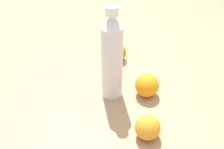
{
  "coord_description": "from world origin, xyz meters",
  "views": [
    {
      "loc": [
        0.72,
        0.05,
        0.65
      ],
      "look_at": [
        -0.03,
        -0.02,
        0.08
      ],
      "focal_mm": 48.46,
      "sensor_mm": 36.0,
      "label": 1
    }
  ],
  "objects_px": {
    "water_bottle": "(112,57)",
    "orange_0": "(118,53)",
    "orange_1": "(147,85)",
    "orange_2": "(148,128)"
  },
  "relations": [
    {
      "from": "water_bottle",
      "to": "orange_2",
      "type": "bearing_deg",
      "value": 42.76
    },
    {
      "from": "orange_0",
      "to": "orange_2",
      "type": "height_order",
      "value": "orange_2"
    },
    {
      "from": "orange_1",
      "to": "orange_2",
      "type": "relative_size",
      "value": 1.08
    },
    {
      "from": "orange_0",
      "to": "water_bottle",
      "type": "bearing_deg",
      "value": -0.99
    },
    {
      "from": "water_bottle",
      "to": "orange_1",
      "type": "height_order",
      "value": "water_bottle"
    },
    {
      "from": "water_bottle",
      "to": "orange_1",
      "type": "bearing_deg",
      "value": 103.26
    },
    {
      "from": "orange_0",
      "to": "orange_1",
      "type": "xyz_separation_m",
      "value": [
        0.19,
        0.11,
        0.01
      ]
    },
    {
      "from": "water_bottle",
      "to": "orange_0",
      "type": "bearing_deg",
      "value": -171.67
    },
    {
      "from": "water_bottle",
      "to": "orange_2",
      "type": "height_order",
      "value": "water_bottle"
    },
    {
      "from": "orange_0",
      "to": "orange_2",
      "type": "xyz_separation_m",
      "value": [
        0.38,
        0.11,
        0.0
      ]
    }
  ]
}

